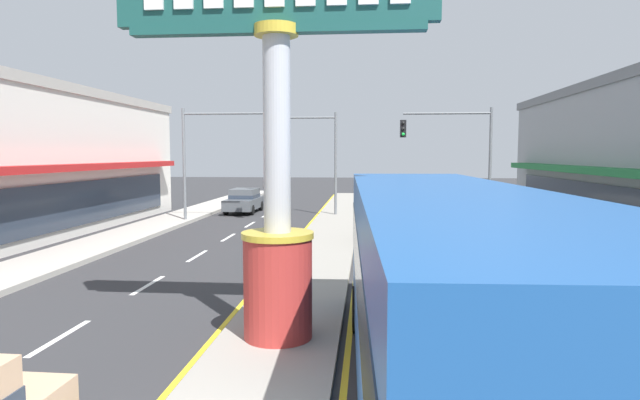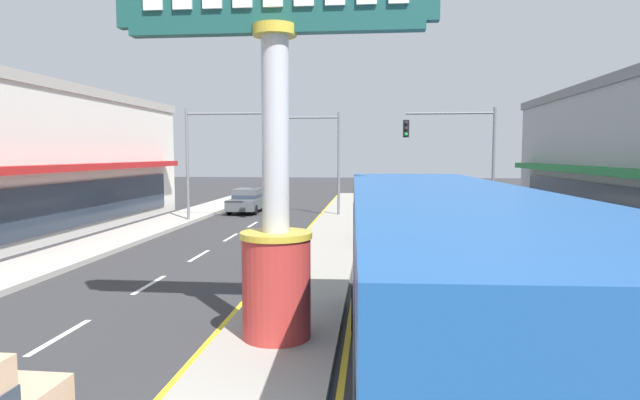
{
  "view_description": "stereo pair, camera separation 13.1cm",
  "coord_description": "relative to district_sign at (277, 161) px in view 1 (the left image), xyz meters",
  "views": [
    {
      "loc": [
        1.74,
        -5.3,
        3.74
      ],
      "look_at": [
        0.55,
        7.88,
        2.6
      ],
      "focal_mm": 29.96,
      "sensor_mm": 36.0,
      "label": 1
    },
    {
      "loc": [
        1.87,
        -5.28,
        3.74
      ],
      "look_at": [
        0.55,
        7.88,
        2.6
      ],
      "focal_mm": 29.96,
      "sensor_mm": 36.0,
      "label": 2
    }
  ],
  "objects": [
    {
      "name": "median_strip",
      "position": [
        -0.0,
        13.15,
        -3.53
      ],
      "size": [
        2.41,
        52.0,
        0.14
      ],
      "primitive_type": "cube",
      "color": "gray",
      "rests_on": "ground"
    },
    {
      "name": "sidewalk_left",
      "position": [
        -9.09,
        11.15,
        -3.51
      ],
      "size": [
        2.57,
        60.0,
        0.18
      ],
      "primitive_type": "cube",
      "color": "#ADA89E",
      "rests_on": "ground"
    },
    {
      "name": "sidewalk_right",
      "position": [
        9.09,
        11.15,
        -3.51
      ],
      "size": [
        2.57,
        60.0,
        0.18
      ],
      "primitive_type": "cube",
      "color": "#ADA89E",
      "rests_on": "ground"
    },
    {
      "name": "lane_markings",
      "position": [
        0.0,
        11.8,
        -3.6
      ],
      "size": [
        9.15,
        52.0,
        0.01
      ],
      "color": "silver",
      "rests_on": "ground"
    },
    {
      "name": "district_sign",
      "position": [
        0.0,
        0.0,
        0.0
      ],
      "size": [
        6.09,
        1.41,
        7.48
      ],
      "color": "#B7332D",
      "rests_on": "median_strip"
    },
    {
      "name": "traffic_light_left_side",
      "position": [
        -6.44,
        18.01,
        0.65
      ],
      "size": [
        4.86,
        0.46,
        6.2
      ],
      "color": "slate",
      "rests_on": "ground"
    },
    {
      "name": "traffic_light_right_side",
      "position": [
        6.44,
        18.91,
        0.65
      ],
      "size": [
        4.86,
        0.46,
        6.2
      ],
      "color": "slate",
      "rests_on": "ground"
    },
    {
      "name": "traffic_light_median_far",
      "position": [
        -1.68,
        21.59,
        0.6
      ],
      "size": [
        4.2,
        0.46,
        6.2
      ],
      "color": "slate",
      "rests_on": "ground"
    },
    {
      "name": "sedan_near_right_lane",
      "position": [
        -6.15,
        23.31,
        -2.81
      ],
      "size": [
        1.86,
        4.31,
        1.53
      ],
      "color": "#4C5156",
      "rests_on": "ground"
    },
    {
      "name": "bus_far_right_lane",
      "position": [
        2.85,
        -2.51,
        -1.73
      ],
      "size": [
        2.94,
        11.29,
        3.26
      ],
      "color": "#1E5199",
      "rests_on": "ground"
    },
    {
      "name": "suv_near_left_lane",
      "position": [
        2.85,
        12.06,
        -2.62
      ],
      "size": [
        2.11,
        4.67,
        1.9
      ],
      "color": "#4C5156",
      "rests_on": "ground"
    },
    {
      "name": "suv_far_left_oncoming",
      "position": [
        6.16,
        8.44,
        -2.62
      ],
      "size": [
        2.15,
        4.69,
        1.9
      ],
      "color": "#4C5156",
      "rests_on": "ground"
    },
    {
      "name": "street_bench",
      "position": [
        8.67,
        5.02,
        -2.95
      ],
      "size": [
        0.48,
        1.6,
        0.88
      ],
      "color": "brown",
      "rests_on": "sidewalk_right"
    }
  ]
}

